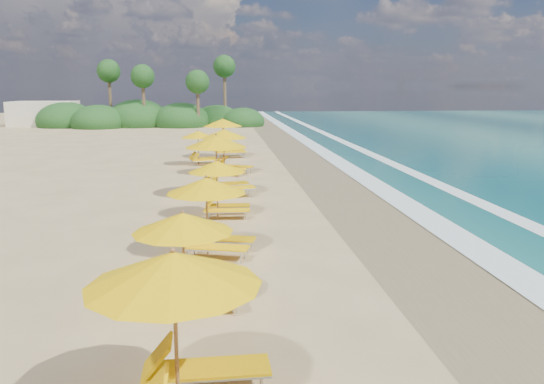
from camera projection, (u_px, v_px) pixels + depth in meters
name	position (u px, v px, depth m)	size (l,w,h in m)	color
ground	(272.00, 228.00, 17.10)	(160.00, 160.00, 0.00)	tan
wet_sand	(392.00, 225.00, 17.48)	(4.00, 160.00, 0.01)	#8C7953
surf_foam	(471.00, 222.00, 17.74)	(4.00, 160.00, 0.01)	white
station_2	(189.00, 322.00, 7.21)	(2.65, 2.46, 2.43)	olive
station_3	(192.00, 253.00, 10.78)	(2.35, 2.20, 2.08)	olive
station_4	(213.00, 211.00, 14.23)	(2.73, 2.64, 2.18)	olive
station_5	(222.00, 185.00, 18.42)	(2.26, 2.10, 2.04)	olive
station_6	(221.00, 161.00, 21.94)	(3.19, 3.07, 2.62)	olive
station_7	(227.00, 148.00, 27.40)	(3.17, 3.15, 2.41)	olive
station_8	(201.00, 145.00, 30.80)	(2.54, 2.47, 2.04)	olive
station_9	(226.00, 135.00, 33.92)	(2.94, 2.77, 2.56)	olive
treeline	(147.00, 118.00, 60.38)	(25.80, 8.80, 9.74)	#163D14
beach_building	(44.00, 114.00, 61.59)	(7.00, 5.00, 2.80)	beige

